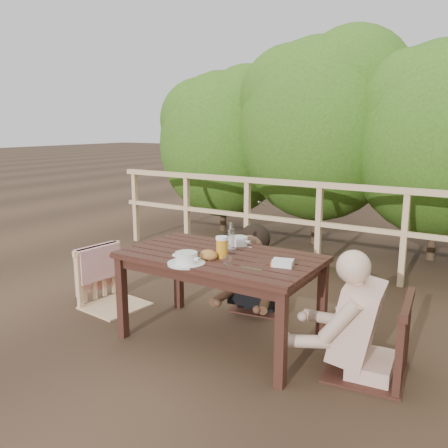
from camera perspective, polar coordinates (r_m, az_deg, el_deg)
The scene contains 16 objects.
ground at distance 3.67m, azimuth -0.43°, elevation -14.01°, with size 60.00×60.00×0.00m, color #473121.
table at distance 3.54m, azimuth -0.44°, elevation -9.13°, with size 1.45×0.81×0.67m, color black.
chair_left at distance 4.23m, azimuth -13.49°, elevation -3.49°, with size 0.50×0.50×1.01m, color tan.
chair_far at distance 4.13m, azimuth 4.34°, elevation -4.60°, with size 0.43×0.43×0.87m, color black.
chair_right at distance 3.17m, azimuth 17.53°, elevation -8.72°, with size 0.52×0.52×1.04m, color black.
woman at distance 4.10m, azimuth 4.50°, elevation -2.26°, with size 0.49×0.60×1.21m, color black, non-canonical shape.
diner_right at distance 3.11m, azimuth 18.25°, elevation -6.04°, with size 0.55×0.68×1.36m, color #DDAC97, non-canonical shape.
railing at distance 5.22m, azimuth 11.50°, elevation -0.46°, with size 5.60×0.10×1.01m, color tan.
hedge_row at distance 6.14m, azimuth 19.80°, elevation 14.03°, with size 6.60×1.60×3.80m, color #2F5315, non-canonical shape.
soup_near at distance 3.22m, azimuth -4.64°, elevation -4.21°, with size 0.26×0.26×0.09m, color silver.
soup_far at distance 3.68m, azimuth 1.78°, elevation -2.18°, with size 0.24×0.24×0.08m, color white.
bread_roll at distance 3.30m, azimuth -1.90°, elevation -3.85°, with size 0.14×0.10×0.08m, color #B26A31.
beer_glass at distance 3.32m, azimuth -0.27°, elevation -2.95°, with size 0.09×0.09×0.17m, color gold.
bottle at distance 3.46m, azimuth 0.83°, elevation -1.75°, with size 0.06×0.06×0.24m, color silver.
tumbler at distance 3.14m, azimuth 0.46°, elevation -4.70°, with size 0.07×0.07×0.08m, color white.
butter_tub at distance 3.16m, azimuth 7.22°, elevation -4.87°, with size 0.14×0.10×0.06m, color white.
Camera 1 is at (1.78, -2.78, 1.61)m, focal length 37.30 mm.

